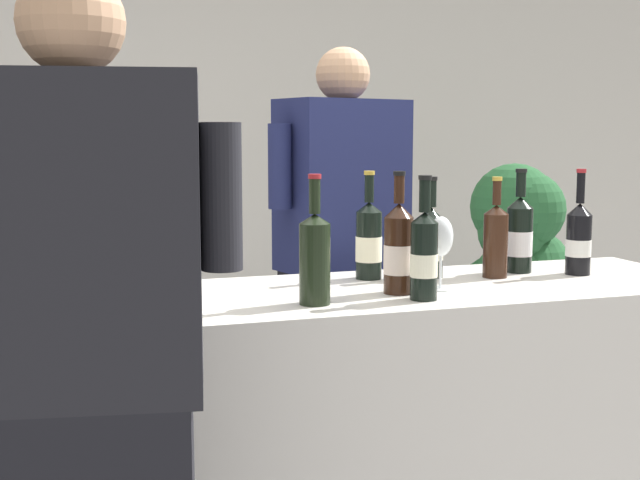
# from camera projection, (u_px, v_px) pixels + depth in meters

# --- Properties ---
(wall_back) EXTENTS (8.00, 0.10, 2.80)m
(wall_back) POSITION_uv_depth(u_px,v_px,m) (198.00, 126.00, 4.78)
(wall_back) COLOR beige
(wall_back) RESTS_ON ground_plane
(counter) EXTENTS (2.25, 0.63, 0.91)m
(counter) POSITION_uv_depth(u_px,v_px,m) (352.00, 442.00, 2.45)
(counter) COLOR beige
(counter) RESTS_ON ground_plane
(wine_bottle_0) EXTENTS (0.08, 0.08, 0.34)m
(wine_bottle_0) POSITION_uv_depth(u_px,v_px,m) (424.00, 254.00, 2.24)
(wine_bottle_0) COLOR black
(wine_bottle_0) RESTS_ON counter
(wine_bottle_1) EXTENTS (0.08, 0.08, 0.32)m
(wine_bottle_1) POSITION_uv_depth(u_px,v_px,m) (176.00, 257.00, 2.23)
(wine_bottle_1) COLOR black
(wine_bottle_1) RESTS_ON counter
(wine_bottle_2) EXTENTS (0.08, 0.08, 0.32)m
(wine_bottle_2) POSITION_uv_depth(u_px,v_px,m) (496.00, 239.00, 2.59)
(wine_bottle_2) COLOR black
(wine_bottle_2) RESTS_ON counter
(wine_bottle_3) EXTENTS (0.08, 0.08, 0.34)m
(wine_bottle_3) POSITION_uv_depth(u_px,v_px,m) (398.00, 249.00, 2.33)
(wine_bottle_3) COLOR black
(wine_bottle_3) RESTS_ON counter
(wine_bottle_4) EXTENTS (0.08, 0.08, 0.34)m
(wine_bottle_4) POSITION_uv_depth(u_px,v_px,m) (519.00, 235.00, 2.69)
(wine_bottle_4) COLOR black
(wine_bottle_4) RESTS_ON counter
(wine_bottle_5) EXTENTS (0.08, 0.08, 0.32)m
(wine_bottle_5) POSITION_uv_depth(u_px,v_px,m) (431.00, 241.00, 2.59)
(wine_bottle_5) COLOR black
(wine_bottle_5) RESTS_ON counter
(wine_bottle_6) EXTENTS (0.08, 0.08, 0.34)m
(wine_bottle_6) POSITION_uv_depth(u_px,v_px,m) (579.00, 238.00, 2.64)
(wine_bottle_6) COLOR black
(wine_bottle_6) RESTS_ON counter
(wine_bottle_7) EXTENTS (0.08, 0.08, 0.34)m
(wine_bottle_7) POSITION_uv_depth(u_px,v_px,m) (315.00, 256.00, 2.18)
(wine_bottle_7) COLOR black
(wine_bottle_7) RESTS_ON counter
(wine_bottle_8) EXTENTS (0.08, 0.08, 0.33)m
(wine_bottle_8) POSITION_uv_depth(u_px,v_px,m) (369.00, 241.00, 2.56)
(wine_bottle_8) COLOR black
(wine_bottle_8) RESTS_ON counter
(wine_glass) EXTENTS (0.08, 0.08, 0.21)m
(wine_glass) POSITION_uv_depth(u_px,v_px,m) (441.00, 240.00, 2.38)
(wine_glass) COLOR silver
(wine_glass) RESTS_ON counter
(ice_bucket) EXTENTS (0.21, 0.21, 0.24)m
(ice_bucket) POSITION_uv_depth(u_px,v_px,m) (69.00, 261.00, 2.15)
(ice_bucket) COLOR silver
(ice_bucket) RESTS_ON counter
(person_server) EXTENTS (0.59, 0.36, 1.66)m
(person_server) POSITION_uv_depth(u_px,v_px,m) (342.00, 287.00, 3.02)
(person_server) COLOR black
(person_server) RESTS_ON ground_plane
(person_guest) EXTENTS (0.60, 0.31, 1.66)m
(person_guest) POSITION_uv_depth(u_px,v_px,m) (86.00, 425.00, 1.59)
(person_guest) COLOR black
(person_guest) RESTS_ON ground_plane
(potted_shrub) EXTENTS (0.57, 0.48, 1.21)m
(potted_shrub) POSITION_uv_depth(u_px,v_px,m) (517.00, 257.00, 4.06)
(potted_shrub) COLOR brown
(potted_shrub) RESTS_ON ground_plane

